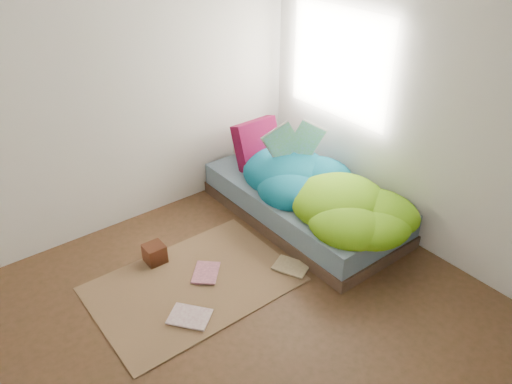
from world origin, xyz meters
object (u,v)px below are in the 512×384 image
Objects in this scene: pillow_magenta at (257,144)px; open_book at (295,131)px; wooden_box at (155,253)px; bed at (304,203)px; floor_book_a at (184,328)px; floor_book_b at (194,272)px.

open_book is (0.11, -0.43, 0.26)m from pillow_magenta.
open_book is 3.04× the size of wooden_box.
bed is 3.96× the size of open_book.
floor_book_b reaches higher than floor_book_a.
open_book is 2.06m from floor_book_a.
floor_book_a is at bearing -103.98° from wooden_box.
pillow_magenta is at bearing 127.48° from open_book.
bed is 1.50m from wooden_box.
bed reaches higher than floor_book_b.
pillow_magenta reaches higher than bed.
open_book reaches higher than wooden_box.
wooden_box is at bearing 160.72° from floor_book_b.
pillow_magenta is at bearing 73.70° from floor_book_b.
open_book is at bearing 55.53° from floor_book_b.
wooden_box reaches higher than floor_book_a.
bed is at bearing -19.74° from floor_book_a.
open_book is 1.60m from floor_book_b.
floor_book_a is at bearing -84.68° from floor_book_b.
wooden_box is (-1.48, 0.28, -0.07)m from bed.
pillow_magenta reaches higher than floor_book_a.
open_book reaches higher than pillow_magenta.
pillow_magenta is 1.70× the size of floor_book_b.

